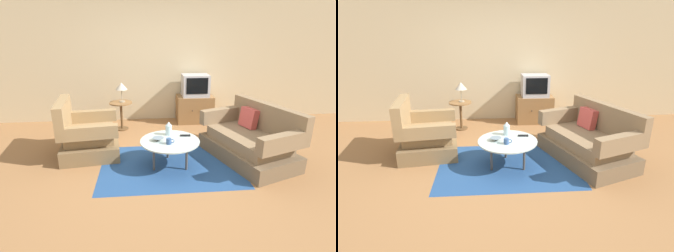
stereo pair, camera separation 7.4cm
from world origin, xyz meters
The scene contains 14 objects.
ground_plane centered at (0.00, 0.00, 0.00)m, with size 16.00×16.00×0.00m, color olive.
back_wall centered at (0.00, 2.34, 1.35)m, with size 9.00×0.12×2.70m, color #CCB78E.
area_rug centered at (0.03, -0.04, 0.00)m, with size 2.08×1.51×0.00m, color navy.
armchair centered at (-1.29, 0.50, 0.30)m, with size 1.01×1.07×0.92m.
couch centered at (1.32, 0.11, 0.30)m, with size 1.32×1.71×0.86m.
coffee_table centered at (0.03, -0.04, 0.38)m, with size 0.88×0.88×0.41m.
side_table centered at (-0.80, 1.64, 0.41)m, with size 0.45×0.45×0.58m.
tv_stand centered at (0.78, 2.00, 0.29)m, with size 0.78×0.52×0.59m.
television centered at (0.78, 1.99, 0.82)m, with size 0.57×0.43×0.46m.
table_lamp centered at (-0.77, 1.66, 0.89)m, with size 0.23×0.23×0.39m.
vase centered at (0.03, 0.19, 0.51)m, with size 0.10×0.10×0.21m.
mug centered at (0.00, -0.17, 0.45)m, with size 0.12×0.08×0.08m.
bowl centered at (-0.14, -0.04, 0.44)m, with size 0.17×0.17×0.05m.
tv_remote_dark centered at (0.28, 0.11, 0.42)m, with size 0.16×0.05×0.02m.
Camera 1 is at (-0.33, -3.68, 1.95)m, focal length 28.78 mm.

